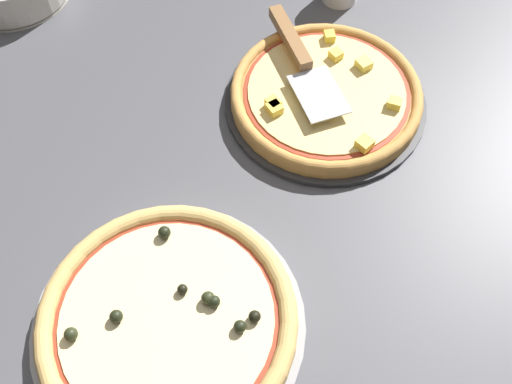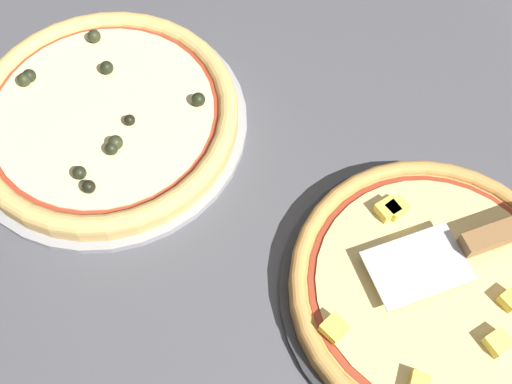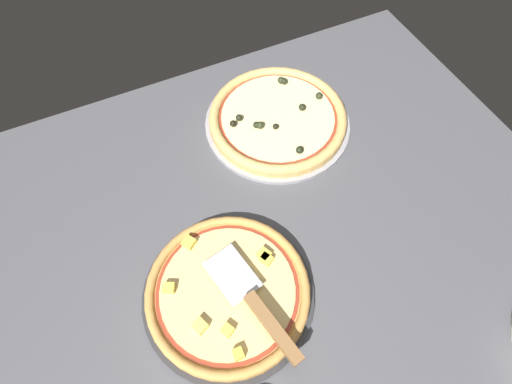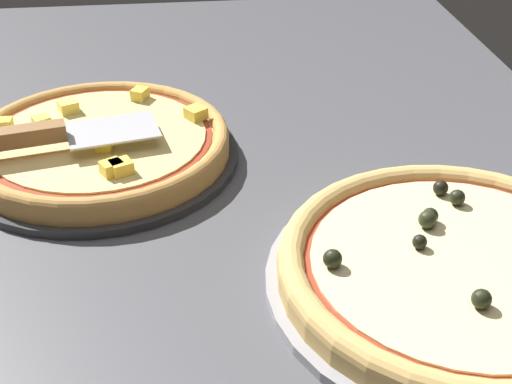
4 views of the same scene
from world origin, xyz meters
The scene contains 6 objects.
ground_plane centered at (0.00, 0.00, -1.80)cm, with size 141.64×116.88×3.60cm, color #4C4C51.
pizza_pan_front centered at (-9.13, -3.16, 0.50)cm, with size 33.37×33.37×1.00cm, color #2D2D30.
pizza_front centered at (-9.14, -3.15, 2.57)cm, with size 31.36×31.36×3.88cm.
pizza_pan_back centered at (19.01, 31.62, 0.50)cm, with size 36.13×36.13×1.00cm, color #939399.
pizza_back centered at (19.01, 31.63, 2.45)cm, with size 33.96×33.96×3.95cm.
serving_spatula centered at (-5.30, -10.77, 5.69)cm, with size 9.58×25.18×2.00cm.
Camera 3 is at (-13.92, -26.01, 77.34)cm, focal length 28.00 mm.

